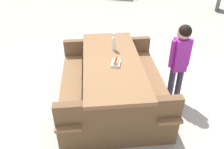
# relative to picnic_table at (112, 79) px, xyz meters

# --- Properties ---
(ground_plane) EXTENTS (30.00, 30.00, 0.00)m
(ground_plane) POSITION_rel_picnic_table_xyz_m (0.00, 0.00, -0.44)
(ground_plane) COLOR #ADA599
(ground_plane) RESTS_ON ground
(picnic_table) EXTENTS (1.83, 1.44, 0.75)m
(picnic_table) POSITION_rel_picnic_table_xyz_m (0.00, 0.00, 0.00)
(picnic_table) COLOR brown
(picnic_table) RESTS_ON ground
(soda_bottle) EXTENTS (0.06, 0.06, 0.25)m
(soda_bottle) POSITION_rel_picnic_table_xyz_m (-0.29, 0.06, 0.42)
(soda_bottle) COLOR silver
(soda_bottle) RESTS_ON picnic_table
(hotdog_tray) EXTENTS (0.20, 0.15, 0.08)m
(hotdog_tray) POSITION_rel_picnic_table_xyz_m (0.11, 0.04, 0.34)
(hotdog_tray) COLOR white
(hotdog_tray) RESTS_ON picnic_table
(child_in_coat) EXTENTS (0.19, 0.30, 1.21)m
(child_in_coat) POSITION_rel_picnic_table_xyz_m (0.01, 0.93, 0.33)
(child_in_coat) COLOR #3F334C
(child_in_coat) RESTS_ON ground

